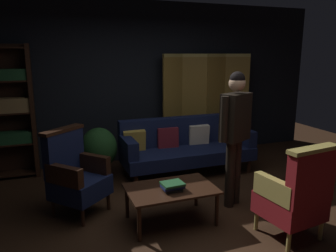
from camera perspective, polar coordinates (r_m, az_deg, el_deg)
The scene contains 13 objects.
ground_plane at distance 4.04m, azimuth 4.10°, elevation -15.67°, with size 10.00×10.00×0.00m, color #331E11.
back_wall at distance 5.89m, azimuth -5.64°, elevation 7.59°, with size 7.20×0.10×2.80m, color black.
folding_screen at distance 6.19m, azimuth 6.49°, elevation 3.94°, with size 1.72×0.28×1.90m.
bookshelf at distance 5.53m, azimuth -26.92°, elevation 2.41°, with size 0.90×0.32×2.05m.
velvet_couch at distance 5.32m, azimuth 3.10°, elevation -3.29°, with size 2.12×0.78×0.88m.
coffee_table at distance 3.79m, azimuth 0.50°, elevation -11.35°, with size 1.00×0.64×0.42m.
armchair_gilt_accent at distance 3.68m, azimuth 21.39°, elevation -11.09°, with size 0.65×0.64×1.04m.
armchair_wing_left at distance 4.11m, azimuth -15.88°, elevation -8.12°, with size 0.82×0.82×1.04m.
standing_figure at distance 4.09m, azimuth 11.64°, elevation -0.18°, with size 0.54×0.37×1.70m.
potted_plant at distance 5.00m, azimuth -11.96°, elevation -4.26°, with size 0.54×0.54×0.84m.
book_black_cloth at distance 3.70m, azimuth 0.80°, elevation -10.94°, with size 0.20×0.17×0.03m, color black.
book_navy_cloth at distance 3.69m, azimuth 0.80°, elevation -10.48°, with size 0.24×0.16×0.03m, color navy.
book_green_cloth at distance 3.68m, azimuth 0.80°, elevation -10.05°, with size 0.24×0.19×0.03m, color #1E4C28.
Camera 1 is at (-1.50, -3.23, 1.92)m, focal length 34.89 mm.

